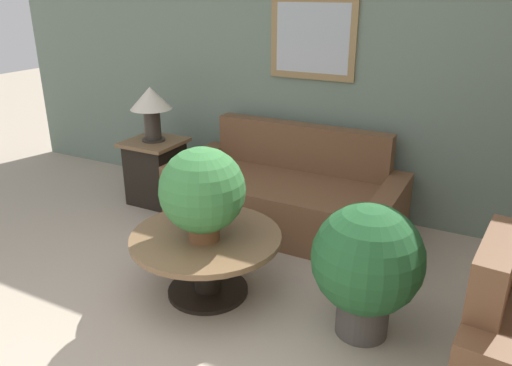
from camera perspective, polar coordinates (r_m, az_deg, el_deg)
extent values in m
cube|color=slate|center=(4.70, 7.62, 12.28)|extent=(7.46, 0.06, 2.60)
cube|color=#997A4C|center=(4.65, 6.50, 16.12)|extent=(0.81, 0.03, 0.72)
cube|color=#B2BCC6|center=(4.64, 6.45, 16.11)|extent=(0.69, 0.01, 0.60)
cube|color=brown|center=(4.48, 3.20, -2.41)|extent=(1.68, 0.91, 0.45)
cube|color=brown|center=(4.65, 5.24, 4.17)|extent=(1.68, 0.16, 0.42)
cube|color=brown|center=(4.89, -6.73, 0.19)|extent=(0.18, 0.91, 0.55)
cube|color=brown|center=(4.20, 14.84, -4.10)|extent=(0.18, 0.91, 0.55)
cube|color=brown|center=(2.85, 25.52, -9.69)|extent=(0.21, 0.64, 0.42)
cylinder|color=black|center=(3.67, -5.49, -12.07)|extent=(0.57, 0.57, 0.03)
cylinder|color=black|center=(3.56, -5.61, -9.25)|extent=(0.19, 0.19, 0.39)
cylinder|color=brown|center=(3.45, -5.74, -6.18)|extent=(1.04, 1.04, 0.04)
cube|color=black|center=(5.09, -11.33, 1.14)|extent=(0.45, 0.45, 0.60)
cube|color=brown|center=(4.99, -11.59, 4.58)|extent=(0.53, 0.53, 0.03)
cylinder|color=#2D2823|center=(4.99, -11.62, 4.88)|extent=(0.22, 0.22, 0.02)
cylinder|color=#2D2823|center=(4.95, -11.75, 6.63)|extent=(0.16, 0.16, 0.29)
cone|color=beige|center=(4.89, -11.97, 9.49)|extent=(0.40, 0.40, 0.21)
cylinder|color=brown|center=(3.36, -5.97, -5.29)|extent=(0.21, 0.21, 0.14)
sphere|color=#387A3D|center=(3.24, -6.16, -0.81)|extent=(0.57, 0.57, 0.57)
cylinder|color=#4C4742|center=(3.29, 12.05, -14.35)|extent=(0.33, 0.33, 0.27)
sphere|color=#235B2D|center=(3.08, 12.61, -8.45)|extent=(0.68, 0.68, 0.68)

